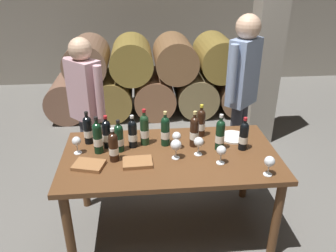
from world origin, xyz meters
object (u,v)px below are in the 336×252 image
at_px(tasting_notebook, 89,165).
at_px(wine_bottle_10, 107,133).
at_px(wine_bottle_1, 114,147).
at_px(wine_glass_4, 269,162).
at_px(wine_bottle_0, 194,131).
at_px(wine_bottle_6, 220,135).
at_px(wine_bottle_7, 133,133).
at_px(wine_bottle_8, 165,131).
at_px(wine_bottle_2, 244,136).
at_px(wine_bottle_9, 119,138).
at_px(dining_table, 170,164).
at_px(wine_glass_1, 221,151).
at_px(wine_bottle_11, 98,137).
at_px(serving_plate, 233,137).
at_px(wine_glass_3, 177,137).
at_px(taster_seated_left, 86,104).
at_px(wine_bottle_5, 88,130).
at_px(sommelier_presenting, 242,86).
at_px(wine_bottle_3, 201,123).
at_px(wine_glass_2, 176,145).
at_px(leather_ledger, 138,162).
at_px(wine_glass_0, 199,142).
at_px(wine_glass_5, 77,142).
at_px(wine_bottle_4, 144,129).

bearing_deg(tasting_notebook, wine_bottle_10, 83.66).
bearing_deg(wine_bottle_1, wine_glass_4, -15.01).
bearing_deg(wine_bottle_10, wine_bottle_0, -3.68).
distance_m(wine_bottle_6, wine_bottle_7, 0.70).
bearing_deg(wine_bottle_1, wine_bottle_8, 27.12).
height_order(wine_bottle_2, wine_bottle_9, wine_bottle_2).
relative_size(dining_table, wine_glass_1, 11.50).
bearing_deg(wine_bottle_11, wine_bottle_6, -2.16).
height_order(wine_bottle_11, serving_plate, wine_bottle_11).
bearing_deg(wine_glass_3, wine_glass_1, -39.83).
bearing_deg(taster_seated_left, wine_glass_4, -37.47).
relative_size(wine_bottle_2, wine_bottle_5, 0.98).
height_order(sommelier_presenting, taster_seated_left, sommelier_presenting).
xyz_separation_m(wine_bottle_9, wine_bottle_11, (-0.16, -0.01, 0.01)).
bearing_deg(wine_glass_1, wine_bottle_3, 99.01).
distance_m(wine_bottle_7, wine_bottle_8, 0.27).
relative_size(dining_table, wine_glass_3, 11.59).
height_order(wine_glass_2, tasting_notebook, wine_glass_2).
height_order(dining_table, tasting_notebook, tasting_notebook).
xyz_separation_m(dining_table, wine_bottle_2, (0.59, 0.03, 0.21)).
height_order(wine_glass_2, leather_ledger, wine_glass_2).
relative_size(wine_bottle_0, wine_bottle_8, 1.03).
bearing_deg(wine_bottle_11, wine_bottle_9, 3.57).
bearing_deg(wine_bottle_9, wine_bottle_8, 9.92).
xyz_separation_m(wine_bottle_9, wine_glass_0, (0.62, -0.12, -0.01)).
bearing_deg(dining_table, wine_bottle_8, 99.41).
bearing_deg(wine_bottle_7, wine_bottle_11, -165.68).
relative_size(wine_bottle_6, serving_plate, 1.28).
bearing_deg(wine_glass_5, tasting_notebook, -62.21).
distance_m(wine_bottle_11, sommelier_presenting, 1.50).
height_order(wine_bottle_0, wine_glass_0, wine_bottle_0).
distance_m(wine_bottle_5, wine_glass_1, 1.10).
bearing_deg(wine_glass_3, tasting_notebook, -162.36).
relative_size(wine_bottle_9, wine_glass_0, 1.78).
height_order(wine_bottle_1, taster_seated_left, taster_seated_left).
xyz_separation_m(wine_bottle_6, wine_glass_3, (-0.34, 0.04, -0.03)).
height_order(wine_glass_5, sommelier_presenting, sommelier_presenting).
relative_size(wine_bottle_11, sommelier_presenting, 0.18).
bearing_deg(wine_glass_5, wine_bottle_10, 20.08).
bearing_deg(wine_glass_4, wine_bottle_3, 120.40).
bearing_deg(serving_plate, wine_bottle_7, -175.13).
xyz_separation_m(wine_bottle_9, wine_bottle_10, (-0.10, 0.07, 0.00)).
height_order(wine_bottle_11, wine_glass_5, wine_bottle_11).
bearing_deg(wine_bottle_0, wine_bottle_6, -21.36).
xyz_separation_m(wine_glass_4, serving_plate, (-0.10, 0.57, -0.10)).
distance_m(dining_table, wine_glass_2, 0.22).
distance_m(wine_glass_0, leather_ledger, 0.50).
distance_m(wine_bottle_2, wine_bottle_4, 0.80).
height_order(dining_table, wine_glass_4, wine_glass_4).
xyz_separation_m(wine_bottle_8, tasting_notebook, (-0.59, -0.28, -0.12)).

